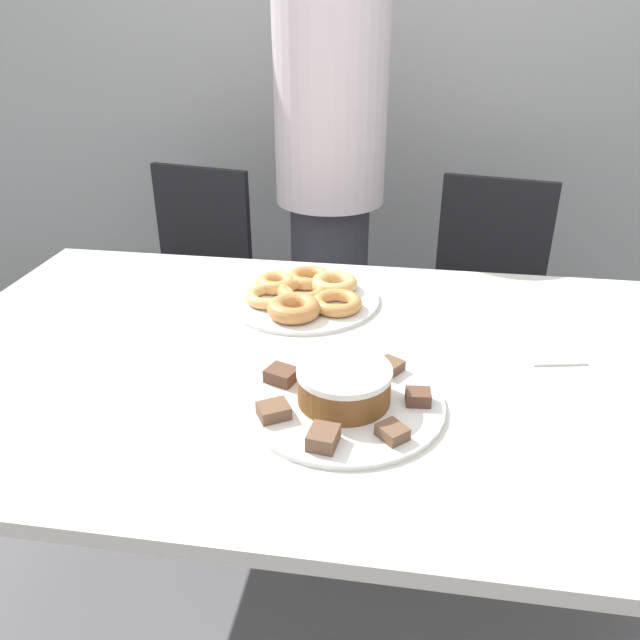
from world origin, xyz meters
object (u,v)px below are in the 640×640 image
object	(u,v)px
plate_donuts	(302,298)
office_chair_left	(189,298)
napkin	(552,354)
person_standing	(330,189)
office_chair_right	(481,317)
frosted_cake	(344,384)
plate_cake	(344,402)

from	to	relation	value
plate_donuts	office_chair_left	bearing A→B (deg)	129.85
plate_donuts	napkin	xyz separation A→B (m)	(0.57, -0.19, -0.00)
napkin	office_chair_left	bearing A→B (deg)	142.59
person_standing	plate_donuts	distance (m)	0.75
office_chair_left	office_chair_right	xyz separation A→B (m)	(1.10, 0.00, 0.00)
napkin	office_chair_right	bearing A→B (deg)	92.84
office_chair_left	plate_donuts	distance (m)	0.96
person_standing	frosted_cake	world-z (taller)	person_standing
office_chair_left	frosted_cake	distance (m)	1.39
plate_cake	napkin	world-z (taller)	plate_cake
office_chair_right	office_chair_left	bearing A→B (deg)	-168.83
person_standing	napkin	world-z (taller)	person_standing
person_standing	office_chair_left	distance (m)	0.69
office_chair_right	napkin	distance (m)	0.94
office_chair_left	office_chair_right	bearing A→B (deg)	11.77
office_chair_left	frosted_cake	bearing A→B (deg)	-45.28
person_standing	plate_cake	world-z (taller)	person_standing
office_chair_left	napkin	world-z (taller)	office_chair_left
office_chair_right	plate_cake	world-z (taller)	office_chair_right
person_standing	plate_donuts	xyz separation A→B (m)	(0.03, -0.74, -0.08)
person_standing	frosted_cake	bearing A→B (deg)	-80.84
person_standing	frosted_cake	xyz separation A→B (m)	(0.19, -1.18, -0.04)
plate_donuts	napkin	distance (m)	0.60
plate_cake	napkin	size ratio (longest dim) A/B	2.87
napkin	plate_donuts	bearing A→B (deg)	161.72
napkin	plate_cake	bearing A→B (deg)	-148.97
plate_cake	napkin	distance (m)	0.48
office_chair_right	napkin	xyz separation A→B (m)	(0.04, -0.87, 0.35)
person_standing	office_chair_right	xyz separation A→B (m)	(0.56, -0.06, -0.43)
frosted_cake	office_chair_left	bearing A→B (deg)	122.96
office_chair_right	napkin	bearing A→B (deg)	-76.00
office_chair_left	plate_donuts	world-z (taller)	office_chair_left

